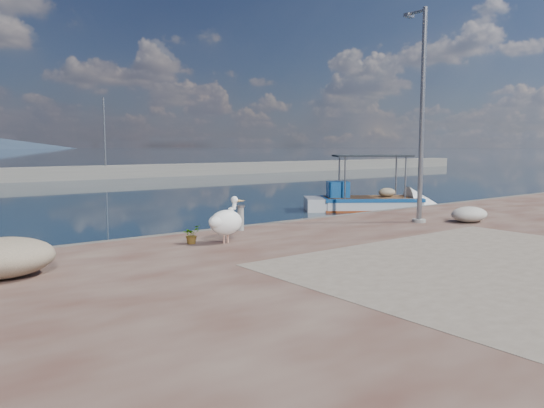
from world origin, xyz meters
The scene contains 10 objects.
ground centered at (0.00, 0.00, 0.00)m, with size 1400.00×1400.00×0.00m, color #162635.
quay_patch centered at (1.00, -3.00, 0.50)m, with size 9.00×7.00×0.01m, color gray.
breakwater centered at (0.00, 40.00, 0.60)m, with size 120.00×2.20×7.50m.
boat_right centered at (9.25, 8.27, 0.24)m, with size 6.42×5.36×3.06m.
pelican centered at (-2.27, 2.80, 1.07)m, with size 1.28×0.78×1.22m.
lamp_post centered at (4.96, 2.18, 3.80)m, with size 0.44×0.96×7.00m.
bollard_near centered at (-0.79, 4.32, 0.92)m, with size 0.25×0.25×0.77m.
potted_plant centered at (-3.03, 3.30, 0.74)m, with size 0.44×0.38×0.49m, color #33722D.
net_pile_d centered at (6.33, 1.16, 0.76)m, with size 1.38×1.04×0.52m, color beige.
net_pile_b centered at (-7.72, 2.35, 0.89)m, with size 2.01×1.56×0.78m, color tan.
Camera 1 is at (-9.64, -8.87, 3.05)m, focal length 35.00 mm.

